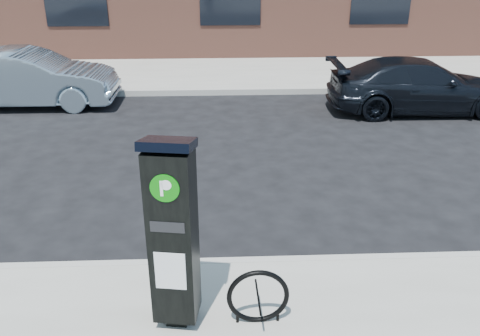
{
  "coord_description": "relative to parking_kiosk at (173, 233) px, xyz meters",
  "views": [
    {
      "loc": [
        -0.43,
        -5.38,
        3.83
      ],
      "look_at": [
        -0.17,
        0.5,
        1.19
      ],
      "focal_mm": 38.0,
      "sensor_mm": 36.0,
      "label": 1
    }
  ],
  "objects": [
    {
      "name": "ground",
      "position": [
        0.9,
        1.1,
        -1.22
      ],
      "size": [
        120.0,
        120.0,
        0.0
      ],
      "primitive_type": "plane",
      "color": "black",
      "rests_on": "ground"
    },
    {
      "name": "sidewalk_far",
      "position": [
        0.9,
        15.1,
        -1.15
      ],
      "size": [
        60.0,
        12.0,
        0.15
      ],
      "primitive_type": "cube",
      "color": "gray",
      "rests_on": "ground"
    },
    {
      "name": "curb_near",
      "position": [
        0.9,
        1.08,
        -1.15
      ],
      "size": [
        60.0,
        0.12,
        0.16
      ],
      "primitive_type": "cube",
      "color": "#9E9B93",
      "rests_on": "ground"
    },
    {
      "name": "curb_far",
      "position": [
        0.9,
        9.12,
        -1.15
      ],
      "size": [
        60.0,
        0.12,
        0.16
      ],
      "primitive_type": "cube",
      "color": "#9E9B93",
      "rests_on": "ground"
    },
    {
      "name": "parking_kiosk",
      "position": [
        0.0,
        0.0,
        0.0
      ],
      "size": [
        0.54,
        0.49,
        2.09
      ],
      "rotation": [
        0.0,
        0.0,
        -0.15
      ],
      "color": "black",
      "rests_on": "sidewalk_near"
    },
    {
      "name": "bike_rack",
      "position": [
        0.84,
        -0.05,
        -0.76
      ],
      "size": [
        0.65,
        0.06,
        0.65
      ],
      "rotation": [
        0.0,
        0.0,
        0.02
      ],
      "color": "black",
      "rests_on": "sidewalk_near"
    },
    {
      "name": "car_silver",
      "position": [
        -4.24,
        8.34,
        -0.52
      ],
      "size": [
        4.27,
        1.5,
        1.41
      ],
      "primitive_type": "imported",
      "rotation": [
        0.0,
        0.0,
        1.57
      ],
      "color": "#7F94A2",
      "rests_on": "ground"
    },
    {
      "name": "car_dark",
      "position": [
        5.31,
        7.5,
        -0.59
      ],
      "size": [
        4.39,
        1.82,
        1.27
      ],
      "primitive_type": "imported",
      "rotation": [
        0.0,
        0.0,
        1.56
      ],
      "color": "black",
      "rests_on": "ground"
    }
  ]
}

